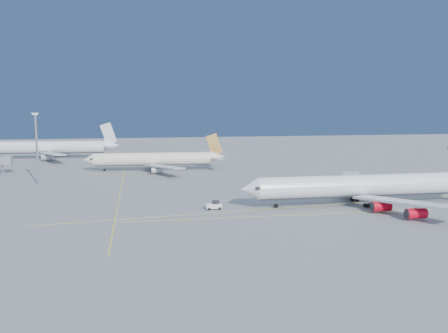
{
  "coord_description": "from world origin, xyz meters",
  "views": [
    {
      "loc": [
        -34.02,
        -129.6,
        28.12
      ],
      "look_at": [
        -7.25,
        26.77,
        7.0
      ],
      "focal_mm": 40.0,
      "sensor_mm": 36.0,
      "label": 1
    }
  ],
  "objects_px": {
    "airliner_etihad": "(156,159)",
    "pushback_tug": "(214,205)",
    "airliner_third": "(53,147)",
    "light_mast": "(37,142)",
    "airliner_virgin": "(363,186)"
  },
  "relations": [
    {
      "from": "airliner_etihad",
      "to": "airliner_third",
      "type": "relative_size",
      "value": 0.88
    },
    {
      "from": "airliner_virgin",
      "to": "airliner_etihad",
      "type": "distance_m",
      "value": 93.45
    },
    {
      "from": "airliner_etihad",
      "to": "pushback_tug",
      "type": "relative_size",
      "value": 14.04
    },
    {
      "from": "airliner_etihad",
      "to": "airliner_third",
      "type": "height_order",
      "value": "airliner_third"
    },
    {
      "from": "airliner_virgin",
      "to": "pushback_tug",
      "type": "distance_m",
      "value": 41.1
    },
    {
      "from": "pushback_tug",
      "to": "light_mast",
      "type": "height_order",
      "value": "light_mast"
    },
    {
      "from": "light_mast",
      "to": "airliner_etihad",
      "type": "bearing_deg",
      "value": 36.24
    },
    {
      "from": "airliner_etihad",
      "to": "airliner_virgin",
      "type": "bearing_deg",
      "value": -53.08
    },
    {
      "from": "airliner_virgin",
      "to": "pushback_tug",
      "type": "height_order",
      "value": "airliner_virgin"
    },
    {
      "from": "airliner_etihad",
      "to": "light_mast",
      "type": "distance_m",
      "value": 50.49
    },
    {
      "from": "airliner_third",
      "to": "airliner_virgin",
      "type": "bearing_deg",
      "value": -48.18
    },
    {
      "from": "airliner_virgin",
      "to": "light_mast",
      "type": "relative_size",
      "value": 2.8
    },
    {
      "from": "airliner_etihad",
      "to": "light_mast",
      "type": "bearing_deg",
      "value": -141.57
    },
    {
      "from": "airliner_third",
      "to": "light_mast",
      "type": "distance_m",
      "value": 81.67
    },
    {
      "from": "airliner_etihad",
      "to": "light_mast",
      "type": "relative_size",
      "value": 2.36
    }
  ]
}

